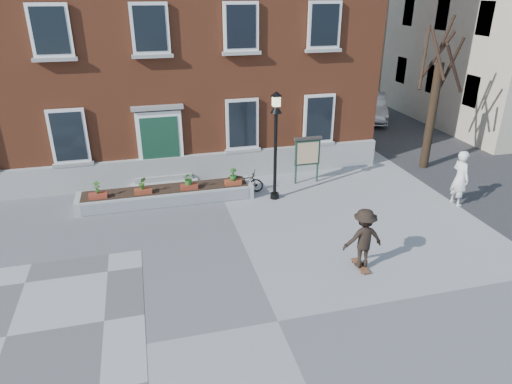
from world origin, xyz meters
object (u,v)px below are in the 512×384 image
object	(u,v)px
parked_car	(370,107)
notice_board	(307,152)
bystander	(460,178)
bicycle	(243,181)
lamp_post	(276,132)
skateboarder	(363,238)

from	to	relation	value
parked_car	notice_board	size ratio (longest dim) A/B	2.44
parked_car	bystander	size ratio (longest dim) A/B	2.28
bicycle	bystander	world-z (taller)	bystander
bystander	lamp_post	xyz separation A→B (m)	(-6.15, 2.07, 1.54)
bystander	notice_board	distance (m)	5.52
parked_car	skateboarder	world-z (taller)	skateboarder
parked_car	bystander	distance (m)	11.45
parked_car	bystander	world-z (taller)	bystander
bystander	skateboarder	world-z (taller)	bystander
notice_board	skateboarder	xyz separation A→B (m)	(-0.63, -6.08, -0.34)
lamp_post	bicycle	bearing A→B (deg)	134.80
lamp_post	skateboarder	distance (m)	5.32
lamp_post	skateboarder	xyz separation A→B (m)	(1.01, -4.96, -1.61)
bystander	skateboarder	distance (m)	5.90
bicycle	notice_board	world-z (taller)	notice_board
parked_car	bystander	xyz separation A→B (m)	(-2.36, -11.20, 0.25)
notice_board	bystander	bearing A→B (deg)	-35.21
bicycle	notice_board	distance (m)	2.74
bicycle	bystander	distance (m)	7.74
bicycle	notice_board	size ratio (longest dim) A/B	0.82
lamp_post	notice_board	size ratio (longest dim) A/B	2.10
bystander	lamp_post	distance (m)	6.66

